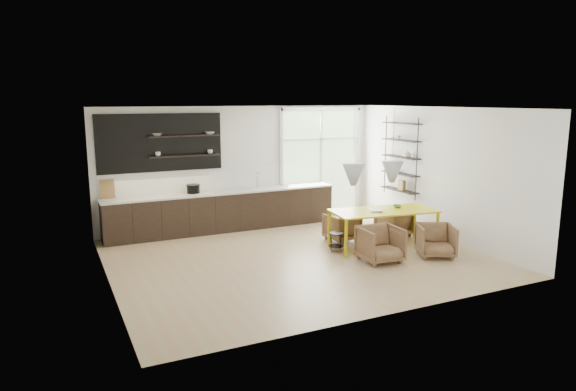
% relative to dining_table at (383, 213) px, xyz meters
% --- Properties ---
extents(room, '(7.02, 6.01, 2.91)m').
position_rel_dining_table_xyz_m(room, '(-1.38, 1.20, 0.73)').
color(room, tan).
rests_on(room, ground).
extents(kitchen_run, '(5.54, 0.69, 2.75)m').
position_rel_dining_table_xyz_m(kitchen_run, '(-2.65, 2.79, -0.14)').
color(kitchen_run, black).
rests_on(kitchen_run, ground).
extents(right_shelving, '(0.26, 1.22, 1.90)m').
position_rel_dining_table_xyz_m(right_shelving, '(1.40, 1.28, 0.92)').
color(right_shelving, black).
rests_on(right_shelving, ground).
extents(dining_table, '(2.27, 1.25, 0.79)m').
position_rel_dining_table_xyz_m(dining_table, '(0.00, 0.00, 0.00)').
color(dining_table, '#CCC60E').
rests_on(dining_table, ground).
extents(armchair_back_left, '(0.69, 0.70, 0.60)m').
position_rel_dining_table_xyz_m(armchair_back_left, '(-0.51, 0.80, -0.44)').
color(armchair_back_left, brown).
rests_on(armchair_back_left, ground).
extents(armchair_back_right, '(0.73, 0.75, 0.61)m').
position_rel_dining_table_xyz_m(armchair_back_right, '(0.77, 0.63, -0.43)').
color(armchair_back_right, brown).
rests_on(armchair_back_right, ground).
extents(armchair_front_left, '(0.79, 0.81, 0.68)m').
position_rel_dining_table_xyz_m(armchair_front_left, '(-0.63, -0.80, -0.39)').
color(armchair_front_left, brown).
rests_on(armchair_front_left, ground).
extents(armchair_front_right, '(0.92, 0.93, 0.64)m').
position_rel_dining_table_xyz_m(armchair_front_right, '(0.55, -1.00, -0.41)').
color(armchair_front_right, brown).
rests_on(armchair_front_right, ground).
extents(wire_stool, '(0.31, 0.31, 0.39)m').
position_rel_dining_table_xyz_m(wire_stool, '(-1.05, 0.14, -0.49)').
color(wire_stool, black).
rests_on(wire_stool, ground).
extents(table_book, '(0.37, 0.41, 0.03)m').
position_rel_dining_table_xyz_m(table_book, '(-0.29, 0.07, 0.07)').
color(table_book, white).
rests_on(table_book, dining_table).
extents(table_bowl, '(0.19, 0.19, 0.06)m').
position_rel_dining_table_xyz_m(table_bowl, '(0.42, 0.09, 0.08)').
color(table_bowl, '#517C4E').
rests_on(table_bowl, dining_table).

